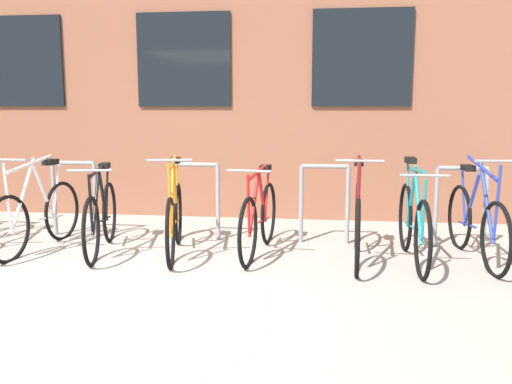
# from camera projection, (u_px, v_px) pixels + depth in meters

# --- Properties ---
(ground_plane) EXTENTS (42.00, 42.00, 0.00)m
(ground_plane) POSITION_uv_depth(u_px,v_px,m) (94.00, 290.00, 4.70)
(ground_plane) COLOR #9E998E
(storefront_building) EXTENTS (28.00, 5.55, 6.97)m
(storefront_building) POSITION_uv_depth(u_px,v_px,m) (221.00, 0.00, 10.00)
(storefront_building) COLOR brown
(storefront_building) RESTS_ON ground
(bike_rack) EXTENTS (6.58, 0.05, 0.91)m
(bike_rack) POSITION_uv_depth(u_px,v_px,m) (196.00, 194.00, 6.42)
(bike_rack) COLOR gray
(bike_rack) RESTS_ON ground
(bicycle_white) EXTENTS (0.44, 1.69, 1.06)m
(bicycle_white) POSITION_uv_depth(u_px,v_px,m) (37.00, 215.00, 5.99)
(bicycle_white) COLOR black
(bicycle_white) RESTS_ON ground
(bicycle_blue) EXTENTS (0.44, 1.75, 1.10)m
(bicycle_blue) POSITION_uv_depth(u_px,v_px,m) (476.00, 223.00, 5.56)
(bicycle_blue) COLOR black
(bicycle_blue) RESTS_ON ground
(bicycle_maroon) EXTENTS (0.44, 1.78, 1.10)m
(bicycle_maroon) POSITION_uv_depth(u_px,v_px,m) (357.00, 221.00, 5.57)
(bicycle_maroon) COLOR black
(bicycle_maroon) RESTS_ON ground
(bicycle_orange) EXTENTS (0.48, 1.68, 1.08)m
(bicycle_orange) POSITION_uv_depth(u_px,v_px,m) (174.00, 218.00, 5.81)
(bicycle_orange) COLOR black
(bicycle_orange) RESTS_ON ground
(bicycle_red) EXTENTS (0.44, 1.70, 0.97)m
(bicycle_red) POSITION_uv_depth(u_px,v_px,m) (259.00, 218.00, 5.83)
(bicycle_red) COLOR black
(bicycle_red) RESTS_ON ground
(bicycle_black) EXTENTS (0.50, 1.66, 0.97)m
(bicycle_black) POSITION_uv_depth(u_px,v_px,m) (101.00, 217.00, 5.90)
(bicycle_black) COLOR black
(bicycle_black) RESTS_ON ground
(bicycle_teal) EXTENTS (0.44, 1.79, 1.05)m
(bicycle_teal) POSITION_uv_depth(u_px,v_px,m) (413.00, 223.00, 5.49)
(bicycle_teal) COLOR black
(bicycle_teal) RESTS_ON ground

